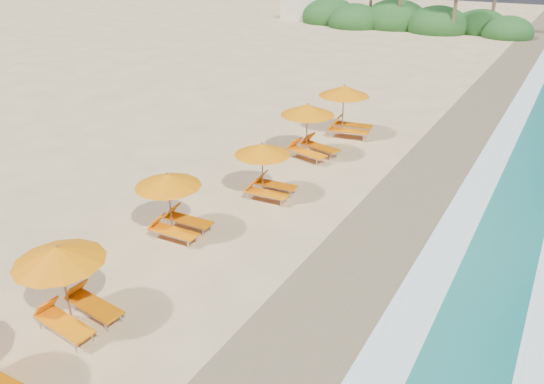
{
  "coord_description": "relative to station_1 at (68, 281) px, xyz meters",
  "views": [
    {
      "loc": [
        7.81,
        -13.31,
        8.65
      ],
      "look_at": [
        0.0,
        0.0,
        1.2
      ],
      "focal_mm": 34.22,
      "sensor_mm": 36.0,
      "label": 1
    }
  ],
  "objects": [
    {
      "name": "station_5",
      "position": [
        0.27,
        16.57,
        0.16
      ],
      "size": [
        3.03,
        2.89,
        2.53
      ],
      "rotation": [
        0.0,
        0.0,
        0.18
      ],
      "color": "olive",
      "rests_on": "ground"
    },
    {
      "name": "surf_foam",
      "position": [
        8.4,
        6.9,
        -1.23
      ],
      "size": [
        4.0,
        160.0,
        0.01
      ],
      "color": "white",
      "rests_on": "ground"
    },
    {
      "name": "station_3",
      "position": [
        0.43,
        8.64,
        -0.06
      ],
      "size": [
        2.42,
        2.27,
        2.13
      ],
      "rotation": [
        0.0,
        0.0,
        0.09
      ],
      "color": "olive",
      "rests_on": "ground"
    },
    {
      "name": "beach_building",
      "position": [
        -20.3,
        54.9,
        0.14
      ],
      "size": [
        7.0,
        5.0,
        2.8
      ],
      "primitive_type": "cube",
      "color": "beige",
      "rests_on": "ground"
    },
    {
      "name": "ground",
      "position": [
        1.7,
        6.9,
        -1.26
      ],
      "size": [
        160.0,
        160.0,
        0.0
      ],
      "primitive_type": "plane",
      "color": "#D9B67F",
      "rests_on": "ground"
    },
    {
      "name": "station_2",
      "position": [
        -0.68,
        4.74,
        -0.04
      ],
      "size": [
        2.43,
        2.27,
        2.17
      ],
      "rotation": [
        0.0,
        0.0,
        0.06
      ],
      "color": "olive",
      "rests_on": "ground"
    },
    {
      "name": "station_4",
      "position": [
        0.01,
        13.07,
        0.1
      ],
      "size": [
        2.97,
        2.86,
        2.42
      ],
      "rotation": [
        0.0,
        0.0,
        -0.23
      ],
      "color": "olive",
      "rests_on": "ground"
    },
    {
      "name": "treeline",
      "position": [
        -8.24,
        52.41,
        -0.26
      ],
      "size": [
        25.8,
        8.8,
        9.74
      ],
      "color": "#163D14",
      "rests_on": "ground"
    },
    {
      "name": "wet_sand",
      "position": [
        5.7,
        6.9,
        -1.25
      ],
      "size": [
        4.0,
        160.0,
        0.01
      ],
      "primitive_type": "cube",
      "color": "olive",
      "rests_on": "ground"
    },
    {
      "name": "station_1",
      "position": [
        0.0,
        0.0,
        0.0
      ],
      "size": [
        2.54,
        2.38,
        2.24
      ],
      "rotation": [
        0.0,
        0.0,
        -0.08
      ],
      "color": "olive",
      "rests_on": "ground"
    }
  ]
}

